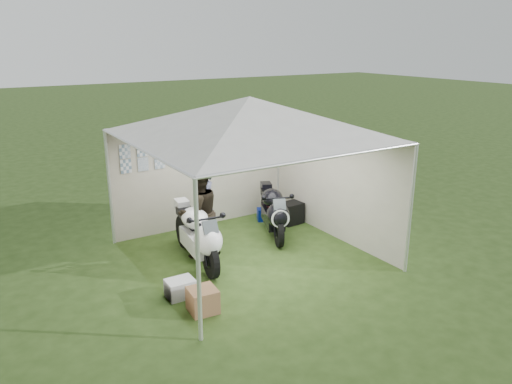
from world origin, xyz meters
The scene contains 11 objects.
ground centered at (0.00, 0.00, 0.00)m, with size 80.00×80.00×0.00m, color #263D14.
canopy_tent centered at (0.00, 0.03, 2.58)m, with size 5.66×5.66×3.00m.
motorcycle_white centered at (-0.96, 0.22, 0.59)m, with size 0.62×2.13×1.05m.
motorcycle_black centered at (0.96, 0.65, 0.55)m, with size 1.02×1.90×0.99m.
paddock_stand centered at (1.31, 1.49, 0.14)m, with size 0.38×0.24×0.28m, color #0C28C1.
person_dark_jacket centered at (-0.79, 0.53, 0.86)m, with size 0.83×0.65×1.72m, color black.
person_blue_jacket centered at (-0.48, 0.89, 0.82)m, with size 0.60×0.39×1.65m, color #545774.
equipment_box centered at (1.70, 1.04, 0.24)m, with size 0.47×0.38×0.47m, color black.
crate_0 centered at (-1.75, -0.74, 0.15)m, with size 0.44×0.34×0.29m, color silver.
crate_1 centered at (-1.64, -1.34, 0.18)m, with size 0.41×0.41×0.37m, color brown.
crate_2 centered at (-1.63, -1.09, 0.11)m, with size 0.29×0.24×0.21m, color silver.
Camera 1 is at (-4.49, -7.44, 3.94)m, focal length 35.00 mm.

